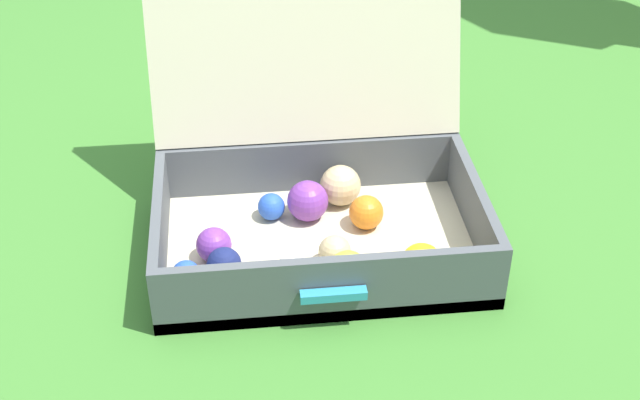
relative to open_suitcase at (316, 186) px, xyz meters
name	(u,v)px	position (x,y,z in m)	size (l,w,h in m)	color
ground_plane	(320,230)	(0.01, 0.01, -0.11)	(16.00, 16.00, 0.00)	#3D7A2D
open_suitcase	(316,186)	(0.00, 0.00, 0.00)	(0.60, 0.54, 0.50)	beige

